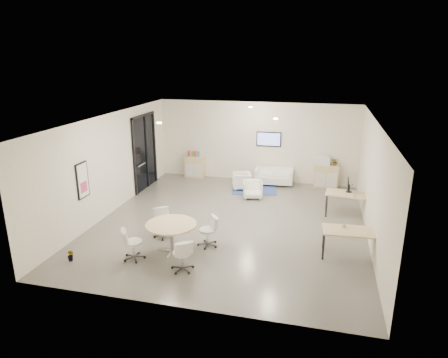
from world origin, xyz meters
The scene contains 21 objects.
room_shell centered at (0.00, 0.00, 1.60)m, with size 9.60×10.60×4.80m.
glass_door centered at (-3.95, 2.51, 1.50)m, with size 0.09×1.90×2.85m.
artwork centered at (-3.97, -1.60, 1.55)m, with size 0.05×0.54×1.04m.
wall_tv centered at (0.50, 4.46, 1.75)m, with size 0.98×0.06×0.58m.
ceiling_spots centered at (-0.20, 0.83, 3.18)m, with size 3.14×4.14×0.03m.
sideboard_left centered at (-2.55, 4.27, 0.45)m, with size 0.80×0.42×0.90m.
sideboard_right centered at (2.82, 4.26, 0.45)m, with size 0.90×0.44×0.90m.
books centered at (-2.59, 4.27, 1.01)m, with size 0.47×0.14×0.22m.
printer centered at (2.67, 4.26, 1.07)m, with size 0.52×0.43×0.36m.
loveseat centered at (0.80, 4.12, 0.30)m, with size 1.52×0.83×0.56m.
blue_rug centered at (0.18, 3.17, 0.01)m, with size 1.66×1.11×0.01m, color #2F4890.
armchair_left centered at (-0.33, 3.26, 0.35)m, with size 0.69×0.64×0.71m, color white.
armchair_right centered at (0.26, 2.37, 0.35)m, with size 0.67×0.63×0.69m, color white.
desk_rear centered at (3.51, 1.46, 0.67)m, with size 1.50×0.86×0.75m.
desk_front centered at (3.44, -1.41, 0.66)m, with size 1.46×0.80×0.74m.
monitor centered at (3.47, 1.61, 0.98)m, with size 0.20×0.50×0.44m.
round_table centered at (-1.06, -2.27, 0.72)m, with size 1.32×1.32×0.80m.
meeting_chairs centered at (-1.06, -2.27, 0.41)m, with size 2.42×2.42×0.82m.
plant_cabinet centered at (3.12, 4.29, 1.01)m, with size 0.25×0.28×0.22m, color #3F7F3F.
plant_floor centered at (-3.35, -3.35, 0.07)m, with size 0.17×0.32×0.14m, color #3F7F3F.
cup centered at (3.26, -1.24, 0.79)m, with size 0.11×0.09×0.11m, color white.
Camera 1 is at (2.55, -11.11, 4.96)m, focal length 32.00 mm.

